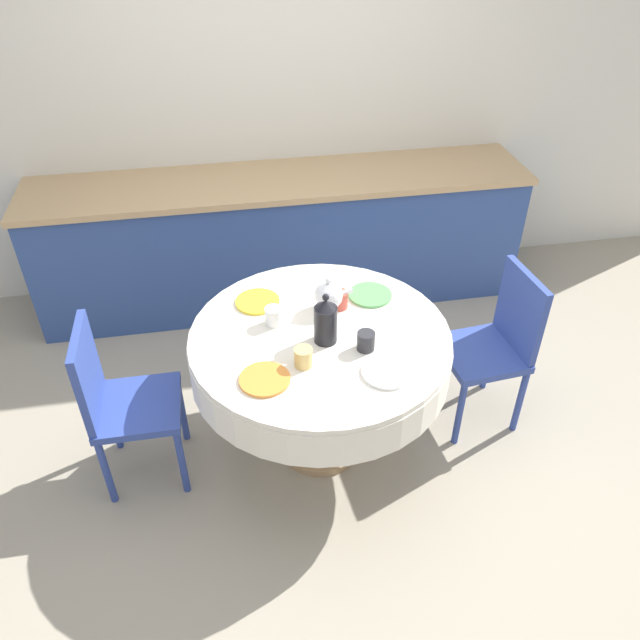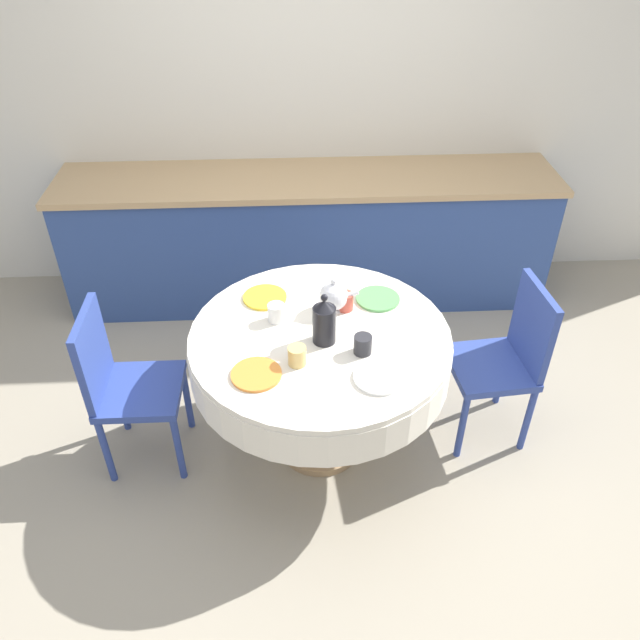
{
  "view_description": "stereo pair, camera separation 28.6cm",
  "coord_description": "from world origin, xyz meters",
  "px_view_note": "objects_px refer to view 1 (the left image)",
  "views": [
    {
      "loc": [
        -0.4,
        -2.24,
        2.57
      ],
      "look_at": [
        0.0,
        0.0,
        0.84
      ],
      "focal_mm": 35.0,
      "sensor_mm": 36.0,
      "label": 1
    },
    {
      "loc": [
        -0.12,
        -2.28,
        2.57
      ],
      "look_at": [
        0.0,
        0.0,
        0.84
      ],
      "focal_mm": 35.0,
      "sensor_mm": 36.0,
      "label": 2
    }
  ],
  "objects_px": {
    "chair_right": "(119,398)",
    "teapot": "(329,296)",
    "chair_left": "(496,341)",
    "coffee_carafe": "(326,321)"
  },
  "relations": [
    {
      "from": "chair_right",
      "to": "teapot",
      "type": "height_order",
      "value": "teapot"
    },
    {
      "from": "teapot",
      "to": "chair_left",
      "type": "bearing_deg",
      "value": -6.07
    },
    {
      "from": "chair_right",
      "to": "teapot",
      "type": "distance_m",
      "value": 1.11
    },
    {
      "from": "chair_left",
      "to": "coffee_carafe",
      "type": "distance_m",
      "value": 1.02
    },
    {
      "from": "chair_left",
      "to": "teapot",
      "type": "distance_m",
      "value": 0.95
    },
    {
      "from": "teapot",
      "to": "chair_right",
      "type": "bearing_deg",
      "value": -170.1
    },
    {
      "from": "chair_left",
      "to": "teapot",
      "type": "relative_size",
      "value": 4.69
    },
    {
      "from": "chair_right",
      "to": "teapot",
      "type": "bearing_deg",
      "value": 100.09
    },
    {
      "from": "coffee_carafe",
      "to": "teapot",
      "type": "bearing_deg",
      "value": 75.58
    },
    {
      "from": "chair_right",
      "to": "teapot",
      "type": "relative_size",
      "value": 4.69
    }
  ]
}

